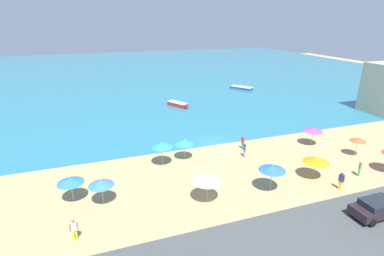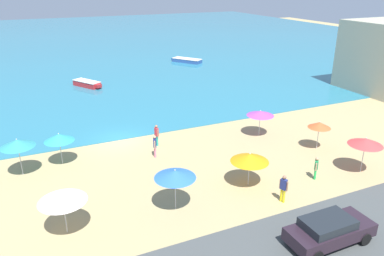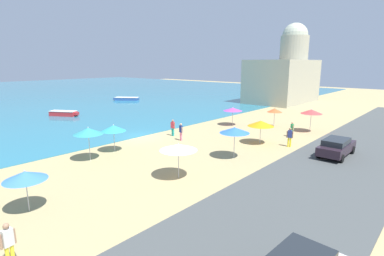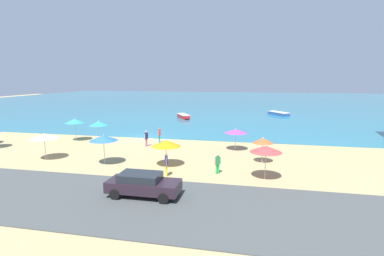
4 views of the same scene
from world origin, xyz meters
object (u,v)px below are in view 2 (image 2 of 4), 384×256
at_px(beach_umbrella_7, 59,137).
at_px(beach_umbrella_8, 319,125).
at_px(beach_umbrella_4, 175,174).
at_px(skiff_nearshore, 87,84).
at_px(bather_1, 316,167).
at_px(bather_0, 155,145).
at_px(bather_3, 157,134).
at_px(beach_umbrella_3, 260,113).
at_px(bather_4, 283,187).
at_px(beach_umbrella_6, 366,142).
at_px(beach_umbrella_5, 62,198).
at_px(beach_umbrella_2, 250,158).
at_px(parked_car_0, 329,230).
at_px(beach_umbrella_0, 17,143).
at_px(skiff_offshore, 187,60).

relative_size(beach_umbrella_7, beach_umbrella_8, 1.04).
bearing_deg(beach_umbrella_4, skiff_nearshore, 89.92).
bearing_deg(bather_1, bather_0, 138.71).
bearing_deg(bather_3, beach_umbrella_8, -27.32).
bearing_deg(skiff_nearshore, bather_3, -84.39).
distance_m(beach_umbrella_3, beach_umbrella_8, 4.87).
relative_size(beach_umbrella_8, bather_1, 1.44).
bearing_deg(beach_umbrella_3, beach_umbrella_4, -145.56).
relative_size(bather_1, bather_3, 0.91).
height_order(bather_4, skiff_nearshore, bather_4).
height_order(beach_umbrella_6, bather_0, beach_umbrella_6).
bearing_deg(beach_umbrella_3, beach_umbrella_5, -157.37).
relative_size(beach_umbrella_3, beach_umbrella_4, 0.89).
distance_m(beach_umbrella_2, beach_umbrella_8, 8.24).
relative_size(beach_umbrella_6, bather_3, 1.49).
bearing_deg(beach_umbrella_6, bather_3, 138.42).
height_order(bather_3, bather_4, bather_4).
distance_m(bather_0, parked_car_0, 13.66).
bearing_deg(parked_car_0, beach_umbrella_3, 69.95).
relative_size(beach_umbrella_4, beach_umbrella_8, 1.13).
relative_size(beach_umbrella_2, beach_umbrella_4, 0.95).
xyz_separation_m(beach_umbrella_2, beach_umbrella_3, (5.29, 6.65, 0.03)).
distance_m(beach_umbrella_6, skiff_nearshore, 32.70).
bearing_deg(beach_umbrella_4, beach_umbrella_2, 6.45).
height_order(beach_umbrella_6, parked_car_0, beach_umbrella_6).
distance_m(beach_umbrella_0, beach_umbrella_8, 21.58).
height_order(bather_0, bather_4, bather_4).
relative_size(beach_umbrella_0, beach_umbrella_6, 1.03).
bearing_deg(beach_umbrella_2, bather_3, 111.63).
xyz_separation_m(beach_umbrella_5, beach_umbrella_8, (19.09, 2.75, -0.14)).
distance_m(bather_0, skiff_offshore, 33.84).
height_order(beach_umbrella_7, bather_3, beach_umbrella_7).
bearing_deg(beach_umbrella_6, bather_1, 171.18).
bearing_deg(beach_umbrella_5, bather_4, -10.74).
bearing_deg(beach_umbrella_8, bather_3, 152.68).
xyz_separation_m(skiff_nearshore, skiff_offshore, (16.87, 8.13, -0.06)).
bearing_deg(beach_umbrella_0, parked_car_0, -45.82).
bearing_deg(bather_4, beach_umbrella_3, 63.74).
relative_size(beach_umbrella_6, beach_umbrella_8, 1.13).
relative_size(beach_umbrella_8, skiff_offshore, 0.47).
bearing_deg(beach_umbrella_5, bather_3, 46.87).
bearing_deg(skiff_offshore, beach_umbrella_3, -102.09).
xyz_separation_m(bather_1, skiff_offshore, (7.20, 37.45, -0.52)).
relative_size(beach_umbrella_8, bather_3, 1.32).
distance_m(beach_umbrella_6, bather_4, 7.34).
height_order(beach_umbrella_2, skiff_offshore, beach_umbrella_2).
height_order(bather_3, skiff_nearshore, bather_3).
bearing_deg(bather_4, skiff_nearshore, 101.07).
relative_size(beach_umbrella_0, beach_umbrella_4, 1.03).
relative_size(beach_umbrella_7, skiff_nearshore, 0.58).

